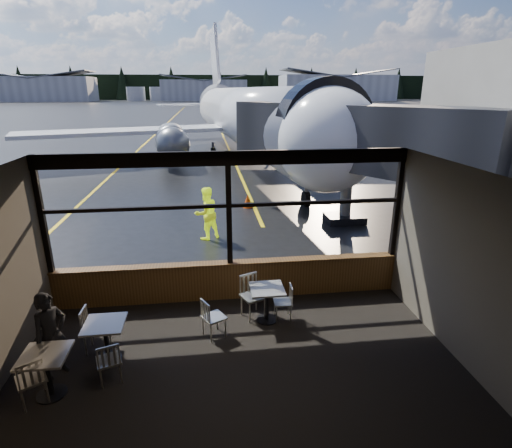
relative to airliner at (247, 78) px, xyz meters
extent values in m
plane|color=black|center=(-2.48, 100.45, -5.49)|extent=(520.00, 520.00, 0.00)
cube|color=black|center=(-2.48, -22.55, -5.48)|extent=(8.00, 6.00, 0.01)
cube|color=#38332D|center=(-2.48, -22.55, -1.99)|extent=(8.00, 6.00, 0.04)
cube|color=#504940|center=(1.52, -22.55, -3.74)|extent=(0.04, 6.00, 3.50)
cube|color=#503318|center=(-2.48, -19.55, -5.04)|extent=(8.00, 0.28, 0.90)
cube|color=black|center=(-2.48, -19.55, -2.14)|extent=(8.00, 0.18, 0.30)
cube|color=black|center=(-6.43, -19.55, -3.29)|extent=(0.12, 0.12, 2.60)
cube|color=black|center=(-2.48, -19.55, -3.29)|extent=(0.12, 0.12, 2.60)
cube|color=black|center=(1.47, -19.55, -3.29)|extent=(0.12, 0.12, 2.60)
cube|color=black|center=(-2.48, -19.55, -3.19)|extent=(8.00, 0.10, 0.08)
imported|color=black|center=(-5.67, -21.88, -4.71)|extent=(0.66, 0.68, 1.57)
imported|color=#BFF219|center=(-3.00, -15.41, -4.62)|extent=(1.07, 1.01, 1.75)
cone|color=#FF5C08|center=(-1.26, -11.90, -5.21)|extent=(0.41, 0.41, 0.57)
cone|color=#E23F07|center=(-7.47, -0.51, -5.22)|extent=(0.39, 0.39, 0.55)
cylinder|color=silver|center=(-32.48, 162.45, -2.49)|extent=(8.00, 8.00, 6.00)
cylinder|color=silver|center=(-22.48, 162.45, -2.49)|extent=(8.00, 8.00, 6.00)
cylinder|color=silver|center=(-12.48, 162.45, -2.49)|extent=(8.00, 8.00, 6.00)
cube|color=black|center=(-2.48, 190.45, 0.51)|extent=(360.00, 3.00, 12.00)
camera|label=1|loc=(-2.94, -28.08, -0.76)|focal=28.00mm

